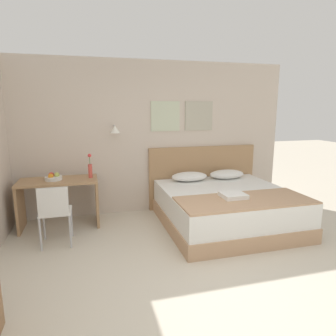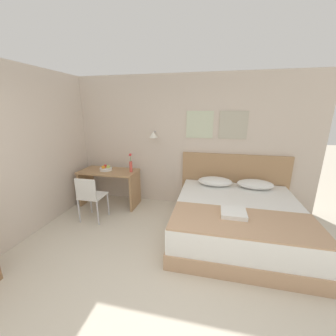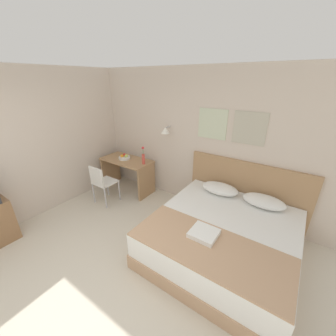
{
  "view_description": "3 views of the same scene",
  "coord_description": "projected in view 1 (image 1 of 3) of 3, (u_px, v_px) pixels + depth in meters",
  "views": [
    {
      "loc": [
        -1.0,
        -2.46,
        1.85
      ],
      "look_at": [
        0.12,
        1.68,
        0.98
      ],
      "focal_mm": 32.0,
      "sensor_mm": 36.0,
      "label": 1
    },
    {
      "loc": [
        0.63,
        -1.43,
        1.99
      ],
      "look_at": [
        -0.1,
        1.87,
        1.02
      ],
      "focal_mm": 22.0,
      "sensor_mm": 36.0,
      "label": 2
    },
    {
      "loc": [
        1.74,
        -0.72,
        2.43
      ],
      "look_at": [
        -0.09,
        1.96,
        1.01
      ],
      "focal_mm": 22.0,
      "sensor_mm": 36.0,
      "label": 3
    }
  ],
  "objects": [
    {
      "name": "ground_plane",
      "position": [
        201.0,
        299.0,
        2.95
      ],
      "size": [
        24.0,
        24.0,
        0.0
      ],
      "primitive_type": "plane",
      "color": "beige"
    },
    {
      "name": "wall_back",
      "position": [
        146.0,
        138.0,
        5.29
      ],
      "size": [
        5.21,
        0.31,
        2.65
      ],
      "color": "beige",
      "rests_on": "ground_plane"
    },
    {
      "name": "bed",
      "position": [
        226.0,
        208.0,
        4.75
      ],
      "size": [
        1.94,
        1.97,
        0.58
      ],
      "color": "tan",
      "rests_on": "ground_plane"
    },
    {
      "name": "headboard",
      "position": [
        203.0,
        176.0,
        5.65
      ],
      "size": [
        2.06,
        0.06,
        1.14
      ],
      "color": "#A87F56",
      "rests_on": "ground_plane"
    },
    {
      "name": "pillow_left",
      "position": [
        189.0,
        176.0,
        5.29
      ],
      "size": [
        0.64,
        0.38,
        0.16
      ],
      "color": "white",
      "rests_on": "bed"
    },
    {
      "name": "pillow_right",
      "position": [
        227.0,
        174.0,
        5.47
      ],
      "size": [
        0.64,
        0.38,
        0.16
      ],
      "color": "white",
      "rests_on": "bed"
    },
    {
      "name": "throw_blanket",
      "position": [
        245.0,
        200.0,
        4.15
      ],
      "size": [
        1.89,
        0.79,
        0.02
      ],
      "color": "tan",
      "rests_on": "bed"
    },
    {
      "name": "folded_towel_near_foot",
      "position": [
        233.0,
        195.0,
        4.24
      ],
      "size": [
        0.34,
        0.32,
        0.06
      ],
      "color": "white",
      "rests_on": "throw_blanket"
    },
    {
      "name": "desk",
      "position": [
        59.0,
        194.0,
        4.67
      ],
      "size": [
        1.18,
        0.59,
        0.75
      ],
      "color": "#A87F56",
      "rests_on": "ground_plane"
    },
    {
      "name": "desk_chair",
      "position": [
        55.0,
        210.0,
        3.98
      ],
      "size": [
        0.41,
        0.41,
        0.85
      ],
      "color": "white",
      "rests_on": "ground_plane"
    },
    {
      "name": "fruit_bowl",
      "position": [
        53.0,
        177.0,
        4.6
      ],
      "size": [
        0.26,
        0.26,
        0.12
      ],
      "color": "silver",
      "rests_on": "desk"
    },
    {
      "name": "flower_vase",
      "position": [
        90.0,
        168.0,
        4.74
      ],
      "size": [
        0.06,
        0.06,
        0.38
      ],
      "color": "#D14C42",
      "rests_on": "desk"
    }
  ]
}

